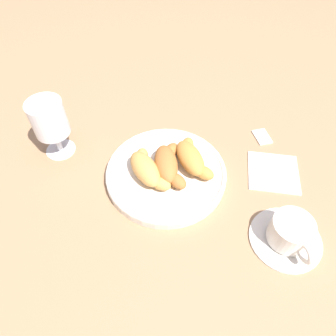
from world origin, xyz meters
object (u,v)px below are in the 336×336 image
at_px(coffee_cup_near, 289,234).
at_px(sugar_packet, 262,136).
at_px(folded_napkin, 273,172).
at_px(croissant_large, 147,170).
at_px(pastry_plate, 168,173).
at_px(juice_glass_left, 49,120).
at_px(croissant_small, 169,164).
at_px(croissant_extra, 191,158).

distance_m(coffee_cup_near, sugar_packet, 0.28).
bearing_deg(folded_napkin, croissant_large, -86.86).
bearing_deg(pastry_plate, sugar_packet, 115.77).
distance_m(coffee_cup_near, juice_glass_left, 0.54).
relative_size(pastry_plate, folded_napkin, 2.38).
xyz_separation_m(coffee_cup_near, juice_glass_left, (-0.25, -0.47, 0.07)).
xyz_separation_m(croissant_small, sugar_packet, (-0.11, 0.23, -0.04)).
xyz_separation_m(coffee_cup_near, sugar_packet, (-0.27, 0.02, -0.02)).
bearing_deg(croissant_small, croissant_large, -74.63).
distance_m(juice_glass_left, sugar_packet, 0.50).
relative_size(juice_glass_left, folded_napkin, 1.27).
distance_m(croissant_small, croissant_extra, 0.05).
height_order(coffee_cup_near, sugar_packet, coffee_cup_near).
bearing_deg(croissant_large, croissant_small, 105.37).
relative_size(croissant_small, croissant_extra, 1.06).
height_order(croissant_extra, coffee_cup_near, croissant_extra).
relative_size(croissant_large, croissant_small, 0.90).
xyz_separation_m(croissant_extra, folded_napkin, (0.01, 0.18, -0.04)).
xyz_separation_m(croissant_large, juice_glass_left, (-0.10, -0.21, 0.05)).
relative_size(coffee_cup_near, folded_napkin, 1.24).
distance_m(coffee_cup_near, folded_napkin, 0.17).
height_order(croissant_large, sugar_packet, croissant_large).
bearing_deg(sugar_packet, coffee_cup_near, -15.98).
xyz_separation_m(croissant_small, folded_napkin, (-0.00, 0.23, -0.04)).
relative_size(sugar_packet, folded_napkin, 0.45).
height_order(sugar_packet, folded_napkin, sugar_packet).
relative_size(croissant_small, juice_glass_left, 0.97).
height_order(pastry_plate, sugar_packet, pastry_plate).
distance_m(croissant_extra, folded_napkin, 0.19).
bearing_deg(croissant_large, croissant_extra, 106.50).
height_order(croissant_small, croissant_extra, same).
bearing_deg(croissant_extra, croissant_small, -72.37).
bearing_deg(pastry_plate, croissant_small, 96.25).
distance_m(croissant_large, coffee_cup_near, 0.30).
xyz_separation_m(juice_glass_left, sugar_packet, (-0.03, 0.49, -0.09)).
distance_m(pastry_plate, croissant_large, 0.06).
distance_m(croissant_large, folded_napkin, 0.28).
bearing_deg(coffee_cup_near, sugar_packet, 176.14).
xyz_separation_m(pastry_plate, croissant_small, (-0.00, 0.00, 0.03)).
height_order(croissant_large, juice_glass_left, juice_glass_left).
bearing_deg(coffee_cup_near, folded_napkin, 173.57).
bearing_deg(coffee_cup_near, juice_glass_left, -117.92).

